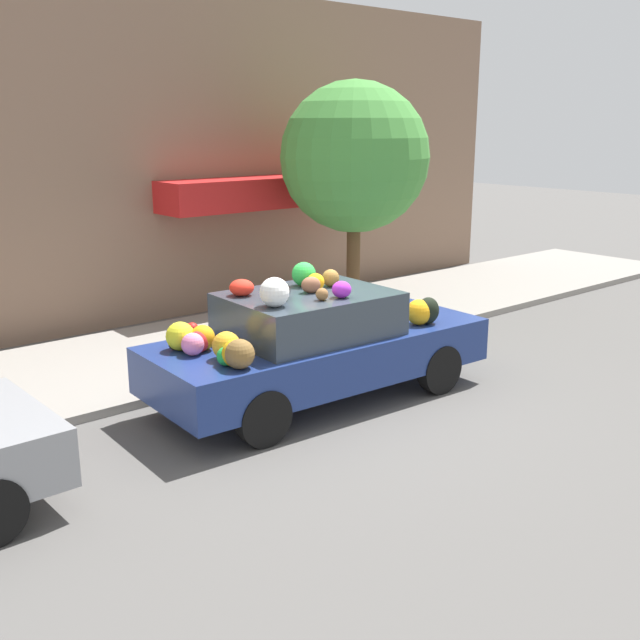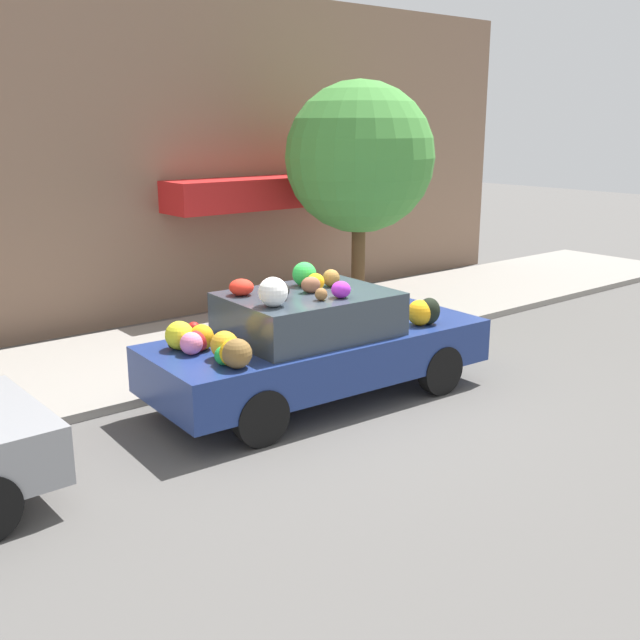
{
  "view_description": "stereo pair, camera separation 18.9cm",
  "coord_description": "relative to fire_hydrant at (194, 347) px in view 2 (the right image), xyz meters",
  "views": [
    {
      "loc": [
        -5.79,
        -6.93,
        3.41
      ],
      "look_at": [
        0.0,
        -0.06,
        1.04
      ],
      "focal_mm": 42.0,
      "sensor_mm": 36.0,
      "label": 1
    },
    {
      "loc": [
        -5.64,
        -7.05,
        3.41
      ],
      "look_at": [
        0.0,
        -0.06,
        1.04
      ],
      "focal_mm": 42.0,
      "sensor_mm": 36.0,
      "label": 2
    }
  ],
  "objects": [
    {
      "name": "fire_hydrant",
      "position": [
        0.0,
        0.0,
        0.0
      ],
      "size": [
        0.2,
        0.2,
        0.7
      ],
      "color": "red",
      "rests_on": "sidewalk_curb"
    },
    {
      "name": "art_car",
      "position": [
        0.77,
        -1.66,
        0.3
      ],
      "size": [
        4.46,
        1.9,
        1.74
      ],
      "rotation": [
        0.0,
        0.0,
        -0.05
      ],
      "color": "navy",
      "rests_on": "ground"
    },
    {
      "name": "sidewalk_curb",
      "position": [
        0.86,
        1.11,
        -0.4
      ],
      "size": [
        24.0,
        3.2,
        0.11
      ],
      "color": "gray",
      "rests_on": "ground"
    },
    {
      "name": "building_facade",
      "position": [
        1.03,
        3.32,
        2.34
      ],
      "size": [
        18.0,
        1.2,
        5.69
      ],
      "color": "#846651",
      "rests_on": "ground"
    },
    {
      "name": "ground_plane",
      "position": [
        0.86,
        -1.59,
        -0.46
      ],
      "size": [
        60.0,
        60.0,
        0.0
      ],
      "primitive_type": "plane",
      "color": "#565451"
    },
    {
      "name": "street_tree",
      "position": [
        3.93,
        1.07,
        2.37
      ],
      "size": [
        2.56,
        2.56,
        4.01
      ],
      "color": "brown",
      "rests_on": "sidewalk_curb"
    }
  ]
}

